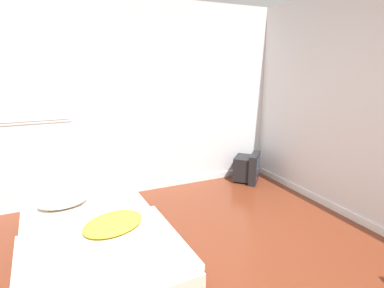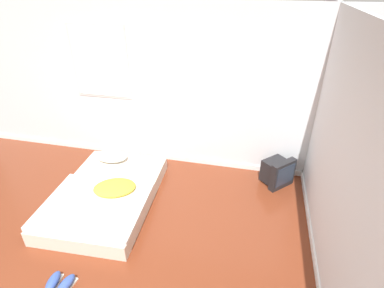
{
  "view_description": "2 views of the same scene",
  "coord_description": "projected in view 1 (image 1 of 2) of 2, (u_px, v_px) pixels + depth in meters",
  "views": [
    {
      "loc": [
        -0.56,
        -1.13,
        1.75
      ],
      "look_at": [
        0.83,
        1.99,
        0.85
      ],
      "focal_mm": 28.0,
      "sensor_mm": 36.0,
      "label": 1
    },
    {
      "loc": [
        1.6,
        -1.49,
        2.91
      ],
      "look_at": [
        0.78,
        2.01,
        0.85
      ],
      "focal_mm": 28.0,
      "sensor_mm": 36.0,
      "label": 2
    }
  ],
  "objects": [
    {
      "name": "wall_back",
      "position": [
        104.0,
        102.0,
        3.86
      ],
      "size": [
        7.31,
        0.08,
        2.6
      ],
      "color": "silver",
      "rests_on": "ground_plane"
    },
    {
      "name": "crt_tv",
      "position": [
        248.0,
        168.0,
        4.65
      ],
      "size": [
        0.53,
        0.54,
        0.45
      ],
      "color": "black",
      "rests_on": "ground_plane"
    },
    {
      "name": "mattress_bed",
      "position": [
        96.0,
        242.0,
        2.82
      ],
      "size": [
        1.41,
        2.0,
        0.36
      ],
      "color": "beige",
      "rests_on": "ground_plane"
    }
  ]
}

